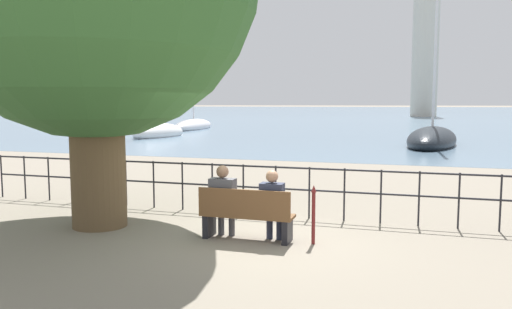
{
  "coord_description": "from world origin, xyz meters",
  "views": [
    {
      "loc": [
        2.62,
        -7.94,
        2.33
      ],
      "look_at": [
        0.0,
        0.5,
        1.42
      ],
      "focal_mm": 35.0,
      "sensor_mm": 36.0,
      "label": 1
    }
  ],
  "objects_px": {
    "seated_person_right": "(272,202)",
    "sailboat_0": "(159,131)",
    "seated_person_left": "(223,198)",
    "park_bench": "(246,216)",
    "harbor_lighthouse": "(426,41)",
    "closed_umbrella": "(314,211)",
    "sailboat_2": "(194,126)",
    "sailboat_5": "(432,139)"
  },
  "relations": [
    {
      "from": "park_bench",
      "to": "harbor_lighthouse",
      "type": "xyz_separation_m",
      "value": [
        4.63,
        84.97,
        12.59
      ]
    },
    {
      "from": "sailboat_0",
      "to": "sailboat_5",
      "type": "relative_size",
      "value": 1.03
    },
    {
      "from": "harbor_lighthouse",
      "to": "sailboat_2",
      "type": "bearing_deg",
      "value": -111.78
    },
    {
      "from": "sailboat_2",
      "to": "sailboat_5",
      "type": "bearing_deg",
      "value": -37.16
    },
    {
      "from": "closed_umbrella",
      "to": "seated_person_left",
      "type": "bearing_deg",
      "value": -178.58
    },
    {
      "from": "seated_person_right",
      "to": "sailboat_0",
      "type": "xyz_separation_m",
      "value": [
        -14.47,
        22.95,
        -0.29
      ]
    },
    {
      "from": "seated_person_left",
      "to": "sailboat_0",
      "type": "relative_size",
      "value": 0.1
    },
    {
      "from": "seated_person_right",
      "to": "park_bench",
      "type": "bearing_deg",
      "value": -170.21
    },
    {
      "from": "park_bench",
      "to": "seated_person_right",
      "type": "relative_size",
      "value": 1.32
    },
    {
      "from": "sailboat_5",
      "to": "harbor_lighthouse",
      "type": "height_order",
      "value": "harbor_lighthouse"
    },
    {
      "from": "seated_person_left",
      "to": "closed_umbrella",
      "type": "height_order",
      "value": "seated_person_left"
    },
    {
      "from": "seated_person_left",
      "to": "park_bench",
      "type": "bearing_deg",
      "value": -9.35
    },
    {
      "from": "seated_person_left",
      "to": "sailboat_2",
      "type": "xyz_separation_m",
      "value": [
        -15.6,
        33.18,
        -0.4
      ]
    },
    {
      "from": "seated_person_right",
      "to": "seated_person_left",
      "type": "bearing_deg",
      "value": -179.78
    },
    {
      "from": "closed_umbrella",
      "to": "harbor_lighthouse",
      "type": "height_order",
      "value": "harbor_lighthouse"
    },
    {
      "from": "closed_umbrella",
      "to": "seated_person_right",
      "type": "bearing_deg",
      "value": -177.06
    },
    {
      "from": "park_bench",
      "to": "closed_umbrella",
      "type": "relative_size",
      "value": 1.62
    },
    {
      "from": "seated_person_left",
      "to": "seated_person_right",
      "type": "relative_size",
      "value": 1.04
    },
    {
      "from": "seated_person_left",
      "to": "harbor_lighthouse",
      "type": "distance_m",
      "value": 85.94
    },
    {
      "from": "seated_person_left",
      "to": "sailboat_5",
      "type": "bearing_deg",
      "value": 78.7
    },
    {
      "from": "sailboat_0",
      "to": "sailboat_2",
      "type": "xyz_separation_m",
      "value": [
        -2.01,
        10.23,
        -0.08
      ]
    },
    {
      "from": "seated_person_right",
      "to": "sailboat_2",
      "type": "distance_m",
      "value": 37.05
    },
    {
      "from": "park_bench",
      "to": "seated_person_left",
      "type": "xyz_separation_m",
      "value": [
        -0.44,
        0.07,
        0.27
      ]
    },
    {
      "from": "harbor_lighthouse",
      "to": "seated_person_left",
      "type": "bearing_deg",
      "value": -93.42
    },
    {
      "from": "seated_person_left",
      "to": "closed_umbrella",
      "type": "distance_m",
      "value": 1.58
    },
    {
      "from": "park_bench",
      "to": "sailboat_0",
      "type": "distance_m",
      "value": 26.96
    },
    {
      "from": "seated_person_right",
      "to": "closed_umbrella",
      "type": "height_order",
      "value": "seated_person_right"
    },
    {
      "from": "sailboat_0",
      "to": "harbor_lighthouse",
      "type": "distance_m",
      "value": 65.92
    },
    {
      "from": "park_bench",
      "to": "seated_person_right",
      "type": "distance_m",
      "value": 0.51
    },
    {
      "from": "closed_umbrella",
      "to": "sailboat_2",
      "type": "relative_size",
      "value": 0.1
    },
    {
      "from": "seated_person_left",
      "to": "sailboat_2",
      "type": "height_order",
      "value": "sailboat_2"
    },
    {
      "from": "sailboat_0",
      "to": "harbor_lighthouse",
      "type": "xyz_separation_m",
      "value": [
        18.66,
        61.95,
        12.64
      ]
    },
    {
      "from": "sailboat_5",
      "to": "park_bench",
      "type": "bearing_deg",
      "value": -92.85
    },
    {
      "from": "park_bench",
      "to": "sailboat_0",
      "type": "relative_size",
      "value": 0.12
    },
    {
      "from": "sailboat_0",
      "to": "sailboat_5",
      "type": "height_order",
      "value": "sailboat_0"
    },
    {
      "from": "seated_person_right",
      "to": "closed_umbrella",
      "type": "distance_m",
      "value": 0.7
    },
    {
      "from": "closed_umbrella",
      "to": "sailboat_0",
      "type": "bearing_deg",
      "value": 123.5
    },
    {
      "from": "closed_umbrella",
      "to": "sailboat_2",
      "type": "bearing_deg",
      "value": 117.39
    },
    {
      "from": "sailboat_0",
      "to": "harbor_lighthouse",
      "type": "bearing_deg",
      "value": 79.57
    },
    {
      "from": "sailboat_0",
      "to": "park_bench",
      "type": "bearing_deg",
      "value": -52.3
    },
    {
      "from": "seated_person_right",
      "to": "sailboat_0",
      "type": "distance_m",
      "value": 27.13
    },
    {
      "from": "sailboat_2",
      "to": "closed_umbrella",
      "type": "bearing_deg",
      "value": -68.26
    }
  ]
}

